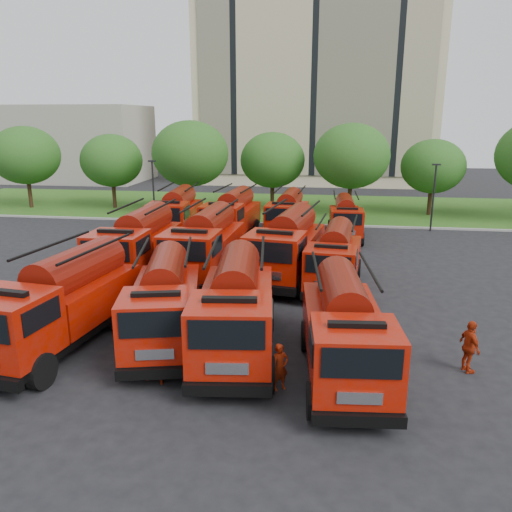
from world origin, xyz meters
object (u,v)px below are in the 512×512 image
at_px(fire_truck_5, 205,244).
at_px(fire_truck_9, 232,216).
at_px(fire_truck_3, 345,329).
at_px(firefighter_4, 82,309).
at_px(fire_truck_6, 287,246).
at_px(firefighter_0, 280,389).
at_px(firefighter_1, 157,383).
at_px(fire_truck_10, 288,214).
at_px(firefighter_5, 338,280).
at_px(fire_truck_11, 345,218).
at_px(firefighter_3, 350,396).
at_px(fire_truck_4, 138,244).
at_px(fire_truck_1, 164,302).
at_px(fire_truck_7, 335,257).
at_px(fire_truck_8, 176,214).
at_px(fire_truck_2, 236,308).
at_px(firefighter_2, 467,372).
at_px(fire_truck_0, 59,302).

bearing_deg(fire_truck_5, fire_truck_9, 93.61).
bearing_deg(fire_truck_3, firefighter_4, 154.11).
height_order(fire_truck_5, fire_truck_6, same).
distance_m(firefighter_0, firefighter_1, 4.03).
relative_size(fire_truck_3, fire_truck_10, 1.04).
xyz_separation_m(firefighter_0, firefighter_5, (2.00, 11.51, 0.00)).
relative_size(fire_truck_10, firefighter_1, 4.14).
distance_m(fire_truck_11, firefighter_3, 21.71).
xyz_separation_m(fire_truck_3, fire_truck_10, (-3.54, 20.51, -0.05)).
relative_size(fire_truck_4, fire_truck_11, 1.24).
xyz_separation_m(fire_truck_3, fire_truck_6, (-2.74, 10.21, 0.16)).
relative_size(fire_truck_1, fire_truck_3, 1.02).
height_order(fire_truck_7, fire_truck_9, fire_truck_9).
bearing_deg(fire_truck_8, fire_truck_2, -70.70).
relative_size(fire_truck_1, fire_truck_2, 0.96).
bearing_deg(firefighter_2, firefighter_1, 85.21).
distance_m(fire_truck_2, firefighter_4, 8.54).
bearing_deg(firefighter_4, fire_truck_11, -105.16).
xyz_separation_m(fire_truck_0, fire_truck_10, (6.90, 19.83, -0.18)).
height_order(firefighter_0, firefighter_3, firefighter_3).
relative_size(fire_truck_11, firefighter_3, 3.57).
xyz_separation_m(fire_truck_7, firefighter_1, (-5.79, -10.66, -1.56)).
xyz_separation_m(fire_truck_5, fire_truck_10, (3.61, 10.60, -0.21)).
relative_size(firefighter_1, firefighter_4, 1.00).
xyz_separation_m(firefighter_1, firefighter_5, (6.03, 11.71, 0.00)).
bearing_deg(fire_truck_0, fire_truck_6, 58.43).
xyz_separation_m(fire_truck_0, firefighter_2, (14.65, 0.09, -1.78)).
height_order(fire_truck_1, fire_truck_10, fire_truck_1).
height_order(fire_truck_0, fire_truck_8, fire_truck_0).
distance_m(fire_truck_8, fire_truck_10, 8.10).
bearing_deg(fire_truck_2, fire_truck_0, 177.52).
height_order(firefighter_4, firefighter_5, firefighter_5).
height_order(fire_truck_6, fire_truck_7, fire_truck_6).
bearing_deg(fire_truck_9, firefighter_4, -101.98).
distance_m(fire_truck_2, fire_truck_3, 4.04).
bearing_deg(fire_truck_3, firefighter_2, 5.24).
height_order(fire_truck_10, firefighter_4, fire_truck_10).
bearing_deg(fire_truck_11, fire_truck_4, -136.93).
distance_m(fire_truck_0, fire_truck_11, 22.50).
xyz_separation_m(fire_truck_7, fire_truck_8, (-11.20, 9.55, 0.17)).
bearing_deg(firefighter_0, fire_truck_9, 71.95).
xyz_separation_m(firefighter_1, firefighter_2, (10.25, 2.24, 0.00)).
bearing_deg(firefighter_2, fire_truck_0, 73.24).
distance_m(fire_truck_1, fire_truck_4, 8.76).
bearing_deg(fire_truck_10, fire_truck_11, 0.18).
bearing_deg(fire_truck_8, fire_truck_1, -78.52).
height_order(fire_truck_11, firefighter_0, fire_truck_11).
xyz_separation_m(fire_truck_0, firefighter_4, (-1.15, 3.71, -1.78)).
xyz_separation_m(fire_truck_0, fire_truck_8, (-1.01, 18.07, -0.05)).
xyz_separation_m(fire_truck_2, firefighter_0, (1.86, -2.41, -1.75)).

